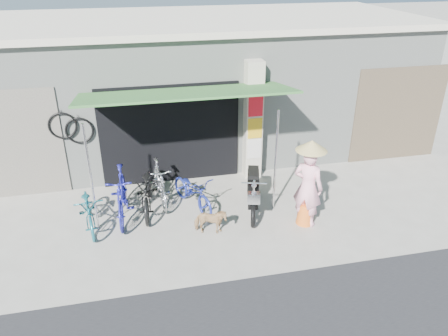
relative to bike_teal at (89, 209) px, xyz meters
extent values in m
plane|color=#9B968C|center=(3.14, -0.83, -0.43)|extent=(80.00, 80.00, 0.00)
cube|color=#9DA39B|center=(3.14, 4.27, 1.32)|extent=(12.00, 5.00, 3.50)
cube|color=beige|center=(3.14, 4.27, 3.15)|extent=(12.30, 5.30, 0.16)
cube|color=black|center=(1.94, 1.75, 0.82)|extent=(3.40, 0.06, 2.50)
cube|color=black|center=(1.94, 1.76, 0.12)|extent=(3.06, 0.04, 1.10)
torus|color=black|center=(-0.16, 1.71, 1.12)|extent=(0.65, 0.05, 0.65)
cylinder|color=silver|center=(-0.16, 1.73, 1.44)|extent=(0.02, 0.02, 0.12)
torus|color=black|center=(-0.51, 1.71, 1.27)|extent=(0.65, 0.05, 0.65)
cylinder|color=silver|center=(-0.51, 1.73, 1.59)|extent=(0.02, 0.02, 0.12)
cube|color=#BBB3A0|center=(3.99, 1.62, 1.07)|extent=(0.42, 0.42, 3.00)
cube|color=red|center=(3.99, 1.40, 1.52)|extent=(0.36, 0.02, 0.52)
cube|color=gold|center=(3.99, 1.40, 0.95)|extent=(0.36, 0.02, 0.52)
cube|color=beige|center=(3.99, 1.40, 0.39)|extent=(0.36, 0.02, 0.50)
cube|color=#2C5B29|center=(2.24, 0.82, 2.12)|extent=(4.60, 1.88, 0.35)
cylinder|color=silver|center=(0.14, -0.08, 0.75)|extent=(0.05, 0.05, 2.36)
cylinder|color=silver|center=(4.04, -0.08, 0.75)|extent=(0.05, 0.05, 2.36)
cube|color=brown|center=(8.14, 1.76, 0.87)|extent=(2.60, 0.06, 2.60)
cube|color=#6B665B|center=(-1.86, 1.76, 0.87)|extent=(2.60, 0.06, 2.60)
imported|color=#175E6B|center=(0.00, 0.00, 0.00)|extent=(0.81, 1.69, 0.85)
imported|color=#202193|center=(0.69, 0.23, 0.14)|extent=(0.63, 1.90, 1.13)
imported|color=black|center=(1.26, 0.43, 0.06)|extent=(0.82, 1.92, 0.98)
imported|color=#BDBCC2|center=(1.54, 0.75, 0.07)|extent=(0.60, 1.67, 0.98)
imported|color=navy|center=(2.25, 0.32, -0.01)|extent=(1.12, 1.67, 0.83)
imported|color=#A58557|center=(2.44, -0.80, -0.13)|extent=(0.75, 0.48, 0.58)
torus|color=black|center=(3.38, -0.73, -0.16)|extent=(0.23, 0.54, 0.53)
torus|color=black|center=(3.73, 0.53, -0.16)|extent=(0.23, 0.54, 0.53)
cube|color=black|center=(3.55, -0.10, -0.08)|extent=(0.47, 0.98, 0.10)
cube|color=black|center=(3.64, 0.24, 0.14)|extent=(0.40, 0.60, 0.34)
cube|color=black|center=(3.64, 0.24, 0.35)|extent=(0.38, 0.60, 0.09)
cube|color=black|center=(3.43, -0.53, 0.20)|extent=(0.24, 0.16, 0.56)
cylinder|color=silver|center=(3.38, -0.70, 0.60)|extent=(0.51, 0.17, 0.03)
cube|color=silver|center=(3.33, -0.87, 0.36)|extent=(0.31, 0.26, 0.20)
imported|color=#FBA9BC|center=(4.51, -0.85, 0.45)|extent=(0.75, 0.75, 1.76)
cone|color=orange|center=(4.51, -0.85, -0.20)|extent=(0.38, 0.38, 0.46)
cone|color=tan|center=(4.51, -0.85, 1.40)|extent=(0.64, 0.64, 0.22)
camera|label=1|loc=(1.10, -8.23, 4.86)|focal=35.00mm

